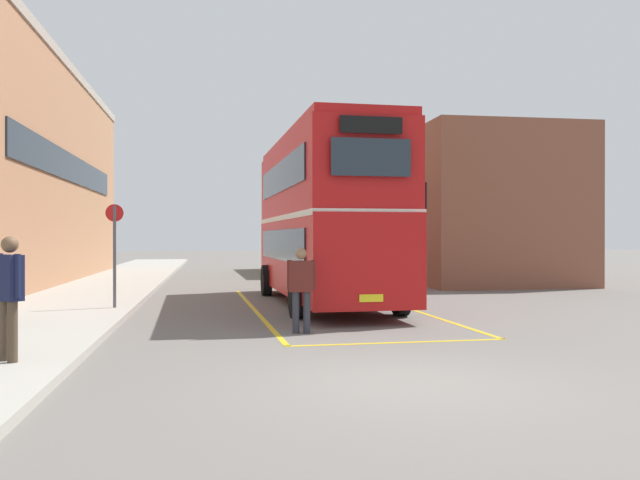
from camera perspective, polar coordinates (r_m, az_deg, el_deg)
ground_plane at (r=22.97m, az=-2.88°, el=-4.53°), size 135.60×135.60×0.00m
sidewalk_left at (r=25.53m, az=-18.19°, el=-3.90°), size 4.00×57.60×0.14m
depot_building_right at (r=31.46m, az=11.62°, el=2.48°), size 6.39×13.69×6.27m
double_decker_bus at (r=18.89m, az=0.31°, el=2.07°), size 3.09×10.15×4.75m
single_deck_bus at (r=35.39m, az=-1.80°, el=-0.18°), size 3.01×9.97×3.02m
pedestrian_boarding at (r=13.23m, az=-1.62°, el=-3.79°), size 0.57×0.29×1.70m
pedestrian_waiting_far at (r=10.47m, az=-25.19°, el=-3.76°), size 0.51×0.52×1.79m
bus_stop_sign at (r=17.46m, az=-17.24°, el=-0.43°), size 0.43×0.15×2.60m
bay_marking_yellow at (r=17.13m, az=1.47°, el=-6.15°), size 4.61×12.21×0.01m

